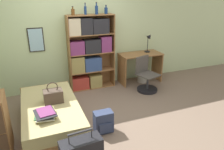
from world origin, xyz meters
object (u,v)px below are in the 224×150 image
object	(u,v)px
bottle_brown	(85,10)
backpack	(103,122)
bed	(51,115)
bottle_blue	(106,10)
desk_chair	(146,80)
bookcase	(89,52)
bottle_green	(73,12)
book_stack_on_bed	(45,114)
desk	(140,63)
handbag	(53,96)
bottle_clear	(97,10)
waste_bin	(142,77)
desk_lamp	(149,39)

from	to	relation	value
bottle_brown	backpack	world-z (taller)	bottle_brown
bed	bottle_blue	xyz separation A→B (m)	(1.55, 1.37, 1.62)
bottle_blue	desk_chair	xyz separation A→B (m)	(0.77, -0.66, -1.59)
bookcase	backpack	xyz separation A→B (m)	(-0.29, -1.86, -0.73)
bookcase	bottle_green	xyz separation A→B (m)	(-0.32, -0.01, 0.93)
book_stack_on_bed	desk	xyz separation A→B (m)	(2.55, 1.68, 0.02)
handbag	bed	bearing A→B (deg)	-154.66
bottle_brown	bottle_clear	size ratio (longest dim) A/B	0.96
book_stack_on_bed	bottle_blue	distance (m)	2.79
bed	waste_bin	xyz separation A→B (m)	(2.50, 1.20, -0.09)
waste_bin	bookcase	bearing A→B (deg)	173.49
waste_bin	bottle_clear	bearing A→B (deg)	174.18
waste_bin	desk_lamp	bearing A→B (deg)	32.46
bottle_green	desk	distance (m)	2.12
bed	desk_chair	distance (m)	2.43
book_stack_on_bed	desk	size ratio (longest dim) A/B	0.37
bookcase	bottle_green	distance (m)	0.98
bottle_brown	backpack	bearing A→B (deg)	-97.86
bottle_brown	bookcase	bearing A→B (deg)	3.65
bottle_green	bottle_brown	xyz separation A→B (m)	(0.28, 0.01, 0.03)
book_stack_on_bed	desk_chair	size ratio (longest dim) A/B	0.48
bed	bookcase	distance (m)	1.88
bed	bottle_brown	distance (m)	2.38
desk	book_stack_on_bed	bearing A→B (deg)	-146.59
bottle_clear	backpack	distance (m)	2.53
desk_chair	bookcase	bearing A→B (deg)	152.01
desk	bottle_green	bearing A→B (deg)	176.80
desk	bookcase	bearing A→B (deg)	175.47
bottle_brown	desk_lamp	world-z (taller)	bottle_brown
bookcase	desk_lamp	size ratio (longest dim) A/B	3.63
bottle_brown	handbag	bearing A→B (deg)	-126.65
book_stack_on_bed	waste_bin	xyz separation A→B (m)	(2.61, 1.63, -0.37)
bottle_clear	bottle_blue	size ratio (longest dim) A/B	1.34
bookcase	desk_chair	world-z (taller)	bookcase
bookcase	desk	bearing A→B (deg)	-4.53
bookcase	bottle_clear	distance (m)	0.98
book_stack_on_bed	bottle_brown	xyz separation A→B (m)	(1.17, 1.78, 1.37)
book_stack_on_bed	waste_bin	size ratio (longest dim) A/B	1.52
handbag	bottle_blue	distance (m)	2.36
handbag	bookcase	world-z (taller)	bookcase
desk_lamp	backpack	world-z (taller)	desk_lamp
bottle_clear	waste_bin	bearing A→B (deg)	-5.82
handbag	bookcase	size ratio (longest dim) A/B	0.21
desk	waste_bin	xyz separation A→B (m)	(0.06, -0.05, -0.39)
book_stack_on_bed	bed	bearing A→B (deg)	75.24
bookcase	waste_bin	xyz separation A→B (m)	(1.40, -0.16, -0.79)
backpack	waste_bin	bearing A→B (deg)	45.07
bottle_brown	bottle_clear	distance (m)	0.25
desk_lamp	handbag	bearing A→B (deg)	-153.69
handbag	desk_chair	distance (m)	2.37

